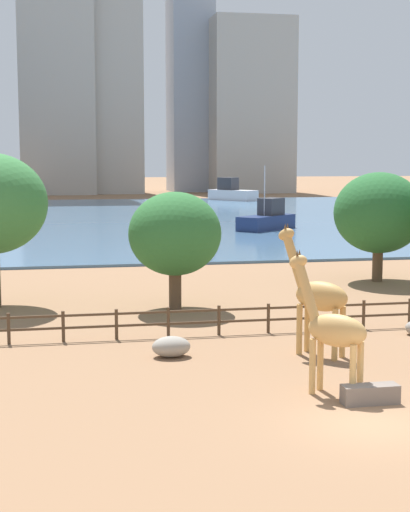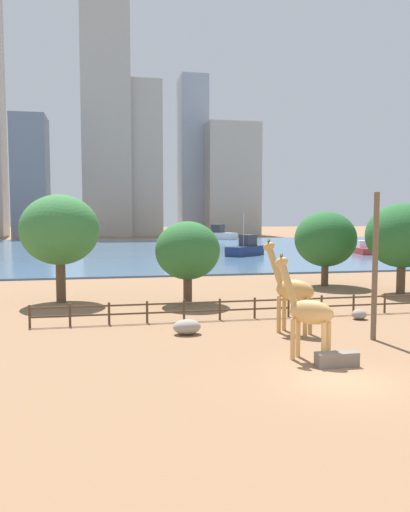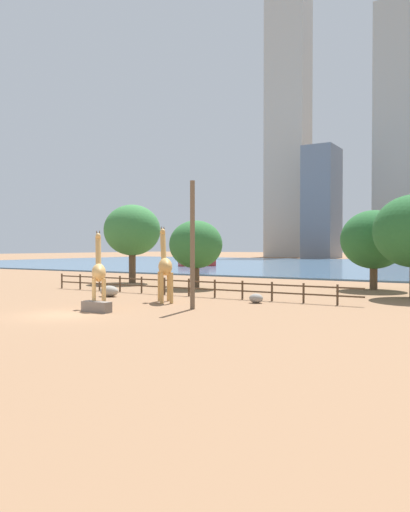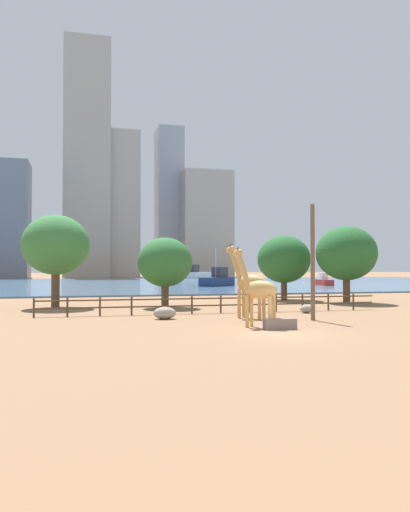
# 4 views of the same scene
# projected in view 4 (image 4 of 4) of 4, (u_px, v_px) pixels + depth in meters

# --- Properties ---
(ground_plane) EXTENTS (400.00, 400.00, 0.00)m
(ground_plane) POSITION_uv_depth(u_px,v_px,m) (129.00, 284.00, 103.12)
(ground_plane) COLOR #8C6647
(harbor_water) EXTENTS (180.00, 86.00, 0.20)m
(harbor_water) POSITION_uv_depth(u_px,v_px,m) (130.00, 284.00, 100.21)
(harbor_water) COLOR #476B8C
(harbor_water) RESTS_ON ground
(giraffe_tall) EXTENTS (2.55, 2.74, 5.09)m
(giraffe_tall) POSITION_uv_depth(u_px,v_px,m) (249.00, 283.00, 33.52)
(giraffe_tall) COLOR tan
(giraffe_tall) RESTS_ON ground
(giraffe_companion) EXTENTS (2.38, 2.42, 4.67)m
(giraffe_companion) POSITION_uv_depth(u_px,v_px,m) (258.00, 289.00, 28.39)
(giraffe_companion) COLOR tan
(giraffe_companion) RESTS_ON ground
(utility_pole) EXTENTS (0.28, 0.28, 7.52)m
(utility_pole) POSITION_uv_depth(u_px,v_px,m) (313.00, 262.00, 32.26)
(utility_pole) COLOR brown
(utility_pole) RESTS_ON ground
(boulder_near_fence) EXTENTS (1.50, 1.07, 0.81)m
(boulder_near_fence) POSITION_uv_depth(u_px,v_px,m) (165.00, 313.00, 32.88)
(boulder_near_fence) COLOR gray
(boulder_near_fence) RESTS_ON ground
(boulder_by_pole) EXTENTS (0.91, 0.82, 0.61)m
(boulder_by_pole) POSITION_uv_depth(u_px,v_px,m) (306.00, 309.00, 37.30)
(boulder_by_pole) COLOR gray
(boulder_by_pole) RESTS_ON ground
(feeding_trough) EXTENTS (1.80, 0.60, 0.60)m
(feeding_trough) POSITION_uv_depth(u_px,v_px,m) (280.00, 324.00, 27.48)
(feeding_trough) COLOR #72665B
(feeding_trough) RESTS_ON ground
(enclosure_fence) EXTENTS (26.12, 0.14, 1.30)m
(enclosure_fence) POSITION_uv_depth(u_px,v_px,m) (213.00, 303.00, 37.14)
(enclosure_fence) COLOR #4C3826
(enclosure_fence) RESTS_ON ground
(tree_left_large) EXTENTS (4.67, 4.67, 5.96)m
(tree_left_large) POSITION_uv_depth(u_px,v_px,m) (165.00, 262.00, 42.45)
(tree_left_large) COLOR brown
(tree_left_large) RESTS_ON ground
(tree_center_broad) EXTENTS (5.69, 5.69, 7.89)m
(tree_center_broad) POSITION_uv_depth(u_px,v_px,m) (56.00, 245.00, 42.52)
(tree_center_broad) COLOR brown
(tree_center_broad) RESTS_ON ground
(tree_right_tall) EXTENTS (5.79, 5.79, 7.38)m
(tree_right_tall) POSITION_uv_depth(u_px,v_px,m) (346.00, 253.00, 47.76)
(tree_right_tall) COLOR brown
(tree_right_tall) RESTS_ON ground
(tree_left_small) EXTENTS (5.53, 5.53, 6.76)m
(tree_left_small) POSITION_uv_depth(u_px,v_px,m) (284.00, 259.00, 52.17)
(tree_left_small) COLOR brown
(tree_left_small) RESTS_ON ground
(boat_ferry) EXTENTS (7.87, 9.10, 3.93)m
(boat_ferry) POSITION_uv_depth(u_px,v_px,m) (195.00, 274.00, 140.47)
(boat_ferry) COLOR silver
(boat_ferry) RESTS_ON harbor_water
(boat_tug) EXTENTS (2.46, 5.15, 2.18)m
(boat_tug) POSITION_uv_depth(u_px,v_px,m) (324.00, 281.00, 88.80)
(boat_tug) COLOR #B22D28
(boat_tug) RESTS_ON harbor_water
(boat_barge) EXTENTS (7.23, 6.89, 6.62)m
(boat_barge) POSITION_uv_depth(u_px,v_px,m) (218.00, 280.00, 84.85)
(boat_barge) COLOR navy
(boat_barge) RESTS_ON harbor_water
(skyline_tower_needle) EXTENTS (15.05, 11.45, 79.03)m
(skyline_tower_needle) POSITION_uv_depth(u_px,v_px,m) (87.00, 159.00, 165.98)
(skyline_tower_needle) COLOR #ADA89E
(skyline_tower_needle) RESTS_ON ground
(skyline_block_central) EXTENTS (17.39, 14.84, 37.00)m
(skyline_block_central) POSITION_uv_depth(u_px,v_px,m) (205.00, 225.00, 177.17)
(skyline_block_central) COLOR #ADA89E
(skyline_block_central) RESTS_ON ground
(skyline_tower_glass) EXTENTS (9.52, 13.10, 34.94)m
(skyline_tower_glass) POSITION_uv_depth(u_px,v_px,m) (13.00, 220.00, 149.66)
(skyline_tower_glass) COLOR slate
(skyline_tower_glass) RESTS_ON ground
(skyline_block_left) EXTENTS (12.08, 12.29, 49.52)m
(skyline_block_left) POSITION_uv_depth(u_px,v_px,m) (121.00, 205.00, 171.03)
(skyline_block_left) COLOR #ADA89E
(skyline_block_left) RESTS_ON ground
(skyline_tower_short) EXTENTS (9.21, 12.34, 53.75)m
(skyline_tower_short) POSITION_uv_depth(u_px,v_px,m) (169.00, 203.00, 181.68)
(skyline_tower_short) COLOR #939EAD
(skyline_tower_short) RESTS_ON ground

